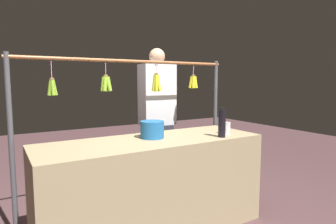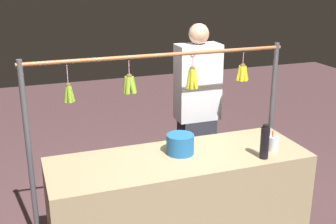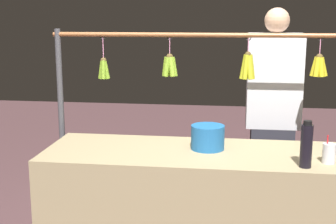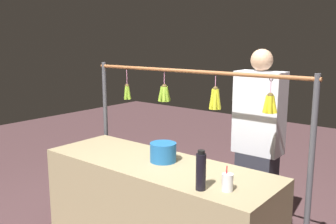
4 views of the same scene
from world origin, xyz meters
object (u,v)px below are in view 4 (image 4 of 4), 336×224
water_bottle (201,171)px  blue_bucket (163,152)px  drink_cup (227,182)px  vendor_person (258,149)px

water_bottle → blue_bucket: size_ratio=1.26×
drink_cup → vendor_person: (0.25, -0.96, -0.04)m
water_bottle → blue_bucket: bearing=-27.6°
water_bottle → drink_cup: (-0.15, -0.10, -0.07)m
blue_bucket → drink_cup: (-0.72, 0.20, -0.02)m
blue_bucket → vendor_person: 0.90m
water_bottle → blue_bucket: water_bottle is taller
water_bottle → drink_cup: water_bottle is taller
vendor_person → water_bottle: bearing=95.3°
vendor_person → drink_cup: bearing=104.3°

